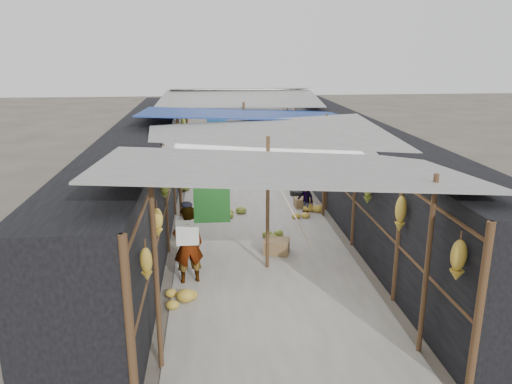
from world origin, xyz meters
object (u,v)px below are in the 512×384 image
object	(u,v)px
black_basin	(299,193)
vendor_seated	(305,197)
shopper_blue	(221,161)
crate_near	(277,247)
vendor_elderly	(188,245)

from	to	relation	value
black_basin	vendor_seated	world-z (taller)	vendor_seated
black_basin	shopper_blue	xyz separation A→B (m)	(-2.21, 1.67, 0.63)
crate_near	vendor_elderly	distance (m)	2.20
crate_near	black_basin	bearing A→B (deg)	87.52
shopper_blue	vendor_seated	distance (m)	3.86
crate_near	shopper_blue	bearing A→B (deg)	113.54
crate_near	black_basin	xyz separation A→B (m)	(1.26, 4.18, -0.07)
vendor_elderly	vendor_seated	xyz separation A→B (m)	(2.89, 3.76, -0.31)
crate_near	shopper_blue	xyz separation A→B (m)	(-0.96, 5.85, 0.56)
black_basin	vendor_seated	bearing A→B (deg)	-95.23
crate_near	vendor_elderly	size ratio (longest dim) A/B	0.35
vendor_seated	vendor_elderly	bearing A→B (deg)	-69.64
vendor_seated	black_basin	bearing A→B (deg)	142.64
crate_near	black_basin	world-z (taller)	crate_near
vendor_elderly	black_basin	bearing A→B (deg)	-131.37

